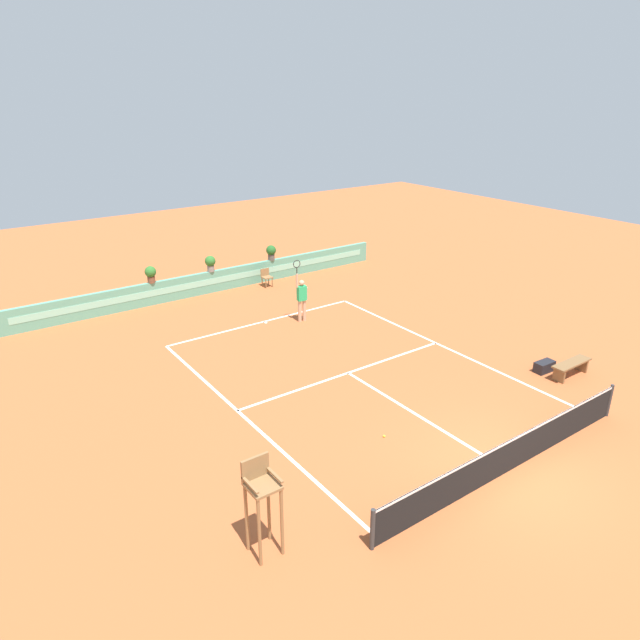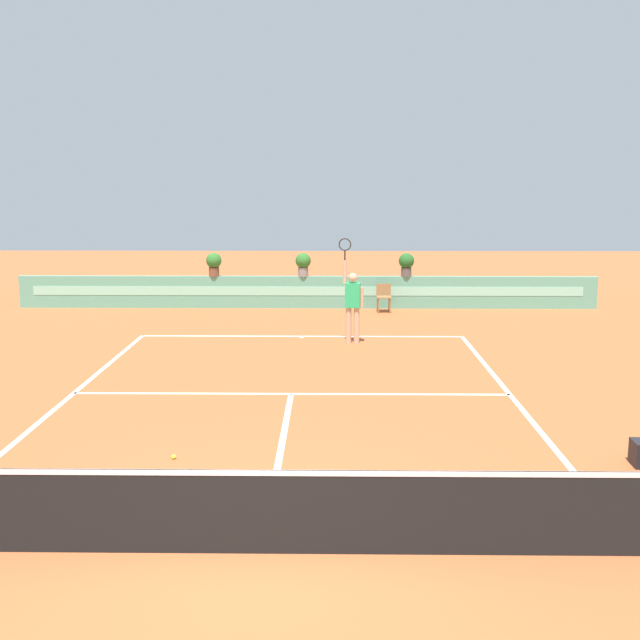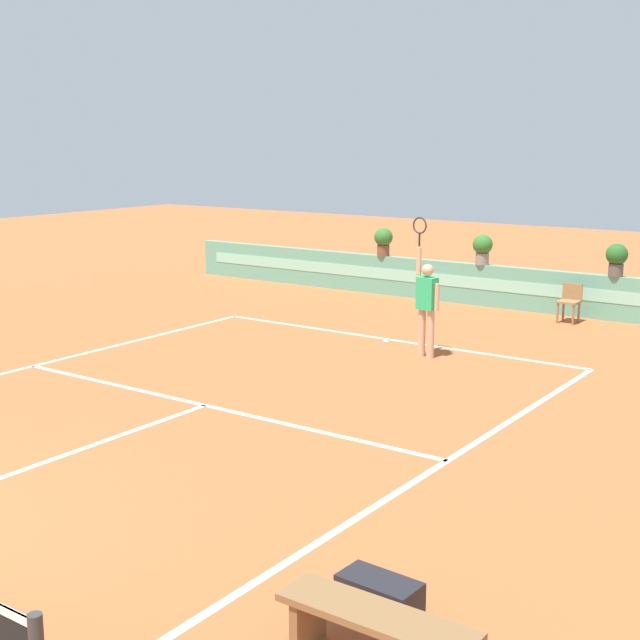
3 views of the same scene
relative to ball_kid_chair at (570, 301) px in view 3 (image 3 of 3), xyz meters
The scene contains 10 objects.
ground_plane 9.95m from the ball_kid_chair, 103.65° to the right, with size 60.00×60.00×0.00m, color #B2562D.
court_lines 9.25m from the ball_kid_chair, 104.70° to the right, with size 8.32×11.94×0.01m.
back_wall_barrier 2.46m from the ball_kid_chair, 162.70° to the left, with size 18.00×0.21×1.00m.
ball_kid_chair is the anchor object (origin of this frame).
bench_courtside 14.06m from the ball_kid_chair, 75.96° to the right, with size 1.60×0.44×0.51m.
gear_bag 13.29m from the ball_kid_chair, 76.91° to the right, with size 0.70×0.36×0.36m, color black.
tennis_player 4.77m from the ball_kid_chair, 103.08° to the right, with size 0.62×0.27×2.58m.
potted_plant_centre 2.73m from the ball_kid_chair, 163.45° to the left, with size 0.48×0.48×0.72m.
potted_plant_right 1.40m from the ball_kid_chair, 44.85° to the left, with size 0.48×0.48×0.72m.
potted_plant_left 5.37m from the ball_kid_chair, behind, with size 0.48×0.48×0.72m.
Camera 3 is at (8.91, -3.20, 4.00)m, focal length 49.90 mm.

